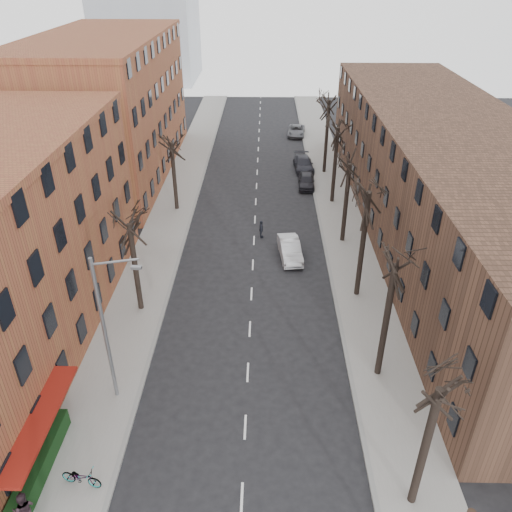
# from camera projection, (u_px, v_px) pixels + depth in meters

# --- Properties ---
(sidewalk_left) EXTENTS (4.00, 90.00, 0.15)m
(sidewalk_left) POSITION_uv_depth(u_px,v_px,m) (175.00, 205.00, 49.21)
(sidewalk_left) COLOR gray
(sidewalk_left) RESTS_ON ground
(sidewalk_right) EXTENTS (4.00, 90.00, 0.15)m
(sidewalk_right) POSITION_uv_depth(u_px,v_px,m) (337.00, 206.00, 48.94)
(sidewalk_right) COLOR gray
(sidewalk_right) RESTS_ON ground
(building_left_far) EXTENTS (12.00, 28.00, 14.00)m
(building_left_far) POSITION_uv_depth(u_px,v_px,m) (108.00, 110.00, 53.51)
(building_left_far) COLOR brown
(building_left_far) RESTS_ON ground
(building_right) EXTENTS (12.00, 50.00, 10.00)m
(building_right) POSITION_uv_depth(u_px,v_px,m) (444.00, 179.00, 41.99)
(building_right) COLOR #4D3224
(building_right) RESTS_ON ground
(awning_left) EXTENTS (1.20, 7.00, 0.15)m
(awning_left) POSITION_uv_depth(u_px,v_px,m) (52.00, 457.00, 24.38)
(awning_left) COLOR maroon
(awning_left) RESTS_ON ground
(hedge) EXTENTS (0.80, 6.00, 1.00)m
(hedge) POSITION_uv_depth(u_px,v_px,m) (39.00, 466.00, 23.19)
(hedge) COLOR black
(hedge) RESTS_ON sidewalk_left
(tree_right_a) EXTENTS (5.20, 5.20, 10.00)m
(tree_right_a) POSITION_uv_depth(u_px,v_px,m) (411.00, 502.00, 22.38)
(tree_right_a) COLOR black
(tree_right_a) RESTS_ON ground
(tree_right_b) EXTENTS (5.20, 5.20, 10.80)m
(tree_right_b) POSITION_uv_depth(u_px,v_px,m) (377.00, 374.00, 29.25)
(tree_right_b) COLOR black
(tree_right_b) RESTS_ON ground
(tree_right_c) EXTENTS (5.20, 5.20, 11.60)m
(tree_right_c) POSITION_uv_depth(u_px,v_px,m) (356.00, 295.00, 36.11)
(tree_right_c) COLOR black
(tree_right_c) RESTS_ON ground
(tree_right_d) EXTENTS (5.20, 5.20, 10.00)m
(tree_right_d) POSITION_uv_depth(u_px,v_px,m) (342.00, 241.00, 42.98)
(tree_right_d) COLOR black
(tree_right_d) RESTS_ON ground
(tree_right_e) EXTENTS (5.20, 5.20, 10.80)m
(tree_right_e) POSITION_uv_depth(u_px,v_px,m) (332.00, 202.00, 49.84)
(tree_right_e) COLOR black
(tree_right_e) RESTS_ON ground
(tree_right_f) EXTENTS (5.20, 5.20, 11.60)m
(tree_right_f) POSITION_uv_depth(u_px,v_px,m) (324.00, 173.00, 56.71)
(tree_right_f) COLOR black
(tree_right_f) RESTS_ON ground
(tree_left_a) EXTENTS (5.20, 5.20, 9.50)m
(tree_left_a) POSITION_uv_depth(u_px,v_px,m) (142.00, 309.00, 34.65)
(tree_left_a) COLOR black
(tree_left_a) RESTS_ON ground
(tree_left_b) EXTENTS (5.20, 5.20, 9.50)m
(tree_left_b) POSITION_uv_depth(u_px,v_px,m) (177.00, 210.00, 48.38)
(tree_left_b) COLOR black
(tree_left_b) RESTS_ON ground
(streetlight) EXTENTS (2.45, 0.22, 9.03)m
(streetlight) POSITION_uv_depth(u_px,v_px,m) (107.00, 325.00, 25.20)
(streetlight) COLOR slate
(streetlight) RESTS_ON ground
(silver_sedan) EXTENTS (2.08, 4.67, 1.49)m
(silver_sedan) POSITION_uv_depth(u_px,v_px,m) (290.00, 249.00, 40.29)
(silver_sedan) COLOR silver
(silver_sedan) RESTS_ON ground
(parked_car_near) EXTENTS (1.87, 4.24, 1.42)m
(parked_car_near) POSITION_uv_depth(u_px,v_px,m) (306.00, 181.00, 52.81)
(parked_car_near) COLOR black
(parked_car_near) RESTS_ON ground
(parked_car_mid) EXTENTS (2.33, 5.14, 1.46)m
(parked_car_mid) POSITION_uv_depth(u_px,v_px,m) (304.00, 164.00, 57.06)
(parked_car_mid) COLOR #212229
(parked_car_mid) RESTS_ON ground
(parked_car_far) EXTENTS (2.65, 4.96, 1.32)m
(parked_car_far) POSITION_uv_depth(u_px,v_px,m) (296.00, 131.00, 68.29)
(parked_car_far) COLOR slate
(parked_car_far) RESTS_ON ground
(pedestrian_b) EXTENTS (1.07, 0.92, 1.92)m
(pedestrian_b) POSITION_uv_depth(u_px,v_px,m) (24.00, 509.00, 20.91)
(pedestrian_b) COLOR black
(pedestrian_b) RESTS_ON sidewalk_left
(pedestrian_crossing) EXTENTS (0.49, 0.97, 1.60)m
(pedestrian_crossing) POSITION_uv_depth(u_px,v_px,m) (261.00, 229.00, 43.17)
(pedestrian_crossing) COLOR black
(pedestrian_crossing) RESTS_ON ground
(bicycle) EXTENTS (2.06, 1.06, 1.03)m
(bicycle) POSITION_uv_depth(u_px,v_px,m) (81.00, 477.00, 22.70)
(bicycle) COLOR gray
(bicycle) RESTS_ON sidewalk_left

